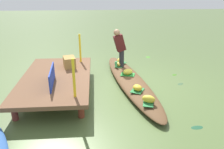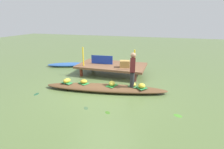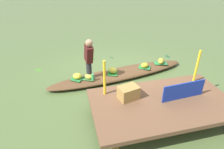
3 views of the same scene
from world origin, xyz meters
TOP-DOWN VIEW (x-y plane):
  - canal_water at (0.00, 0.00)m, footprint 40.00×40.00m
  - dock_platform at (-0.39, 2.08)m, footprint 3.20×1.80m
  - vendor_boat at (0.00, 0.00)m, footprint 4.68×1.49m
  - leaf_mat_0 at (0.25, 0.05)m, footprint 0.40×0.48m
  - banana_bunch_0 at (0.25, 0.05)m, footprint 0.32×0.36m
  - leaf_mat_1 at (-0.85, -0.05)m, footprint 0.46×0.43m
  - banana_bunch_1 at (-0.85, -0.05)m, footprint 0.34×0.31m
  - leaf_mat_2 at (1.35, 0.15)m, footprint 0.46×0.46m
  - banana_bunch_2 at (1.35, 0.15)m, footprint 0.32×0.31m
  - leaf_mat_3 at (-1.50, -0.19)m, footprint 0.48×0.34m
  - banana_bunch_3 at (-1.50, -0.19)m, footprint 0.31×0.36m
  - leaf_mat_4 at (1.03, 0.22)m, footprint 0.41×0.36m
  - banana_bunch_4 at (1.03, 0.22)m, footprint 0.30×0.31m
  - vendor_person at (0.98, 0.22)m, footprint 0.24×0.44m
  - water_bottle at (0.92, 0.34)m, footprint 0.07×0.07m
  - market_banner at (-0.89, 2.08)m, footprint 1.06×0.11m
  - railing_post_west at (-1.59, 1.48)m, footprint 0.06×0.06m
  - railing_post_east at (0.81, 1.48)m, footprint 0.06×0.06m
  - produce_crate at (0.32, 1.78)m, footprint 0.50×0.42m
  - drifting_plant_0 at (2.58, -1.12)m, footprint 0.29×0.24m
  - drifting_plant_1 at (-0.09, -1.49)m, footprint 0.24×0.25m
  - drifting_plant_2 at (-2.26, -1.06)m, footprint 0.17×0.28m
  - drifting_plant_3 at (0.63, -1.55)m, footprint 0.23×0.23m

SIDE VIEW (x-z plane):
  - canal_water at x=0.00m, z-range 0.00..0.00m
  - drifting_plant_0 at x=2.58m, z-range 0.00..0.01m
  - drifting_plant_1 at x=-0.09m, z-range 0.00..0.01m
  - drifting_plant_2 at x=-2.26m, z-range 0.00..0.01m
  - drifting_plant_3 at x=0.63m, z-range 0.00..0.01m
  - vendor_boat at x=0.00m, z-range 0.00..0.21m
  - leaf_mat_0 at x=0.25m, z-range 0.21..0.22m
  - leaf_mat_1 at x=-0.85m, z-range 0.21..0.22m
  - leaf_mat_2 at x=1.35m, z-range 0.21..0.22m
  - leaf_mat_3 at x=-1.50m, z-range 0.21..0.22m
  - leaf_mat_4 at x=1.03m, z-range 0.21..0.22m
  - banana_bunch_4 at x=1.03m, z-range 0.21..0.35m
  - banana_bunch_1 at x=-0.85m, z-range 0.21..0.36m
  - banana_bunch_2 at x=1.35m, z-range 0.21..0.38m
  - banana_bunch_0 at x=0.25m, z-range 0.21..0.39m
  - banana_bunch_3 at x=-1.50m, z-range 0.21..0.39m
  - water_bottle at x=0.92m, z-range 0.21..0.41m
  - dock_platform at x=-0.39m, z-range 0.18..0.65m
  - produce_crate at x=0.32m, z-range 0.48..0.79m
  - market_banner at x=-0.89m, z-range 0.48..0.89m
  - vendor_person at x=0.98m, z-range 0.29..1.54m
  - railing_post_west at x=-1.59m, z-range 0.48..1.36m
  - railing_post_east at x=0.81m, z-range 0.48..1.36m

